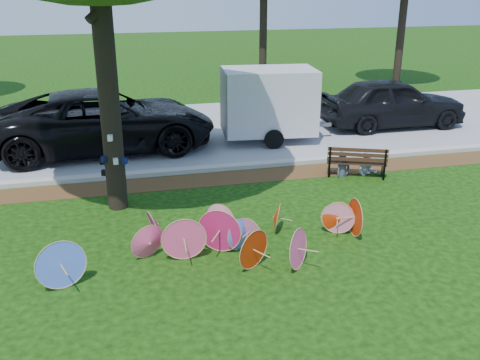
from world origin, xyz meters
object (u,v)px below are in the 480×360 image
object	(u,v)px
parasol_pile	(232,234)
person_left	(344,153)
park_bench	(356,161)
cargo_trailer	(269,101)
dark_pickup	(392,103)
person_right	(368,153)
black_van	(105,121)

from	to	relation	value
parasol_pile	person_left	world-z (taller)	person_left
park_bench	cargo_trailer	bearing A→B (deg)	132.17
dark_pickup	person_right	bearing A→B (deg)	145.57
person_left	park_bench	bearing A→B (deg)	-30.54
dark_pickup	cargo_trailer	size ratio (longest dim) A/B	1.76
person_left	person_right	world-z (taller)	person_left
parasol_pile	dark_pickup	world-z (taller)	dark_pickup
black_van	dark_pickup	distance (m)	9.75
cargo_trailer	dark_pickup	bearing A→B (deg)	13.59
dark_pickup	person_right	xyz separation A→B (m)	(-2.98, -4.29, -0.29)
person_right	cargo_trailer	bearing A→B (deg)	136.42
dark_pickup	black_van	bearing A→B (deg)	93.43
park_bench	person_left	distance (m)	0.42
cargo_trailer	person_right	size ratio (longest dim) A/B	2.50
black_van	dark_pickup	world-z (taller)	black_van
parasol_pile	cargo_trailer	bearing A→B (deg)	68.64
cargo_trailer	black_van	bearing A→B (deg)	-176.04
black_van	person_left	size ratio (longest dim) A/B	5.09
parasol_pile	cargo_trailer	distance (m)	7.63
parasol_pile	cargo_trailer	world-z (taller)	cargo_trailer
parasol_pile	black_van	xyz separation A→B (m)	(-2.30, 7.20, 0.53)
park_bench	person_right	distance (m)	0.39
park_bench	person_right	size ratio (longest dim) A/B	1.39
cargo_trailer	person_right	distance (m)	4.07
dark_pickup	person_left	size ratio (longest dim) A/B	3.90
black_van	cargo_trailer	distance (m)	5.08
cargo_trailer	person_left	bearing A→B (deg)	-69.11
black_van	person_left	bearing A→B (deg)	-125.08
cargo_trailer	park_bench	bearing A→B (deg)	-64.36
person_left	cargo_trailer	bearing A→B (deg)	82.94
parasol_pile	black_van	size ratio (longest dim) A/B	0.95
parasol_pile	person_right	bearing A→B (deg)	37.60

